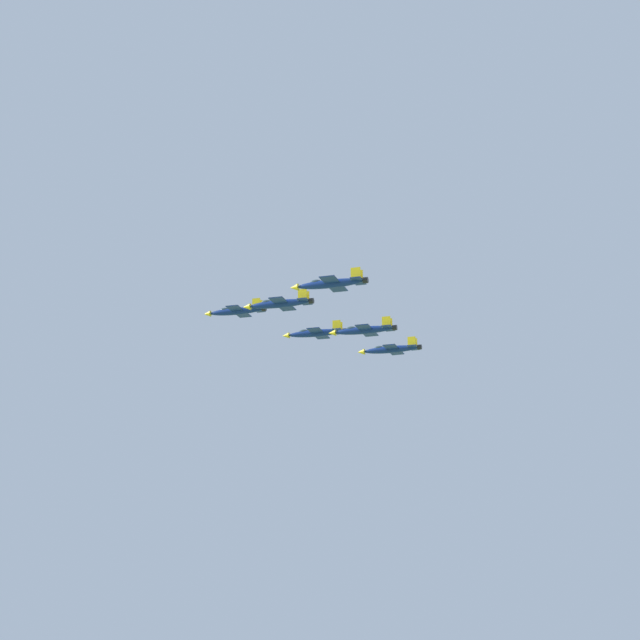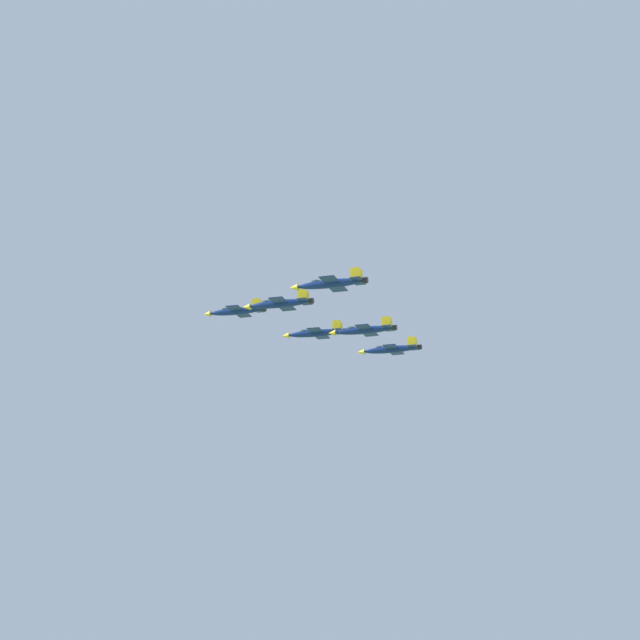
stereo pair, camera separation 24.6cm
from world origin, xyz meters
TOP-DOWN VIEW (x-y plane):
  - jet_lead at (12.85, -21.68)m, footprint 12.12×10.01m
  - jet_left_wingman at (30.89, -22.96)m, footprint 12.68×10.37m
  - jet_right_wingman at (17.02, -4.07)m, footprint 12.52×10.45m
  - jet_left_outer at (48.93, -24.24)m, footprint 12.83×10.34m
  - jet_right_outer at (21.19, 13.53)m, footprint 12.90×10.24m
  - jet_slot_rear at (35.06, -5.35)m, footprint 12.38×10.09m

SIDE VIEW (x-z plane):
  - jet_slot_rear at x=35.06m, z-range 165.14..168.12m
  - jet_right_outer at x=21.19m, z-range 167.17..170.25m
  - jet_left_outer at x=48.93m, z-range 167.25..170.33m
  - jet_left_wingman at x=30.89m, z-range 168.36..171.42m
  - jet_right_wingman at x=17.02m, z-range 168.89..171.94m
  - jet_lead at x=12.85m, z-range 171.67..174.61m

